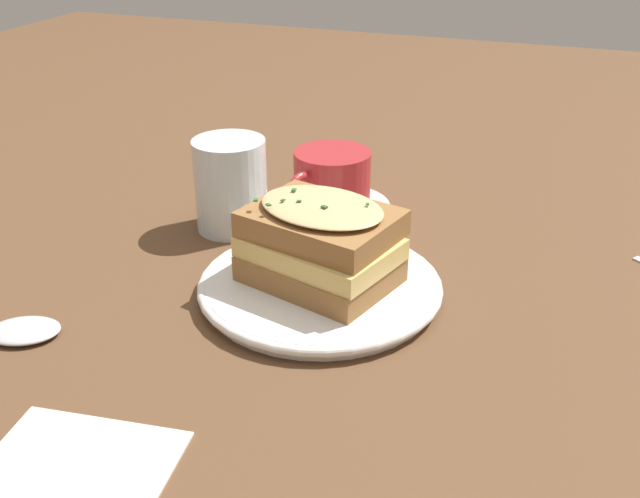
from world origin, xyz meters
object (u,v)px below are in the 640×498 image
dinner_plate (320,286)px  sandwich (321,243)px  water_glass (231,185)px  spoon (13,331)px  napkin (74,470)px  teacup_with_saucer (331,182)px

dinner_plate → sandwich: bearing=97.3°
water_glass → spoon: (-0.08, -0.26, -0.05)m
sandwich → napkin: bearing=-104.8°
sandwich → teacup_with_saucer: (-0.06, 0.19, -0.02)m
sandwich → water_glass: water_glass is taller
dinner_plate → teacup_with_saucer: bearing=106.6°
dinner_plate → sandwich: 0.04m
teacup_with_saucer → spoon: (-0.17, -0.35, -0.03)m
spoon → napkin: size_ratio=1.37×
sandwich → dinner_plate: bearing=-82.7°
sandwich → spoon: sandwich is taller
spoon → water_glass: bearing=140.8°
teacup_with_saucer → water_glass: size_ratio=1.44×
sandwich → napkin: size_ratio=1.20×
teacup_with_saucer → water_glass: (-0.09, -0.09, 0.02)m
spoon → teacup_with_saucer: bearing=132.7°
teacup_with_saucer → sandwich: bearing=35.3°
teacup_with_saucer → napkin: bearing=16.7°
water_glass → napkin: bearing=-79.6°
sandwich → spoon: 0.28m
dinner_plate → napkin: size_ratio=1.78×
dinner_plate → spoon: (-0.22, -0.16, -0.00)m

